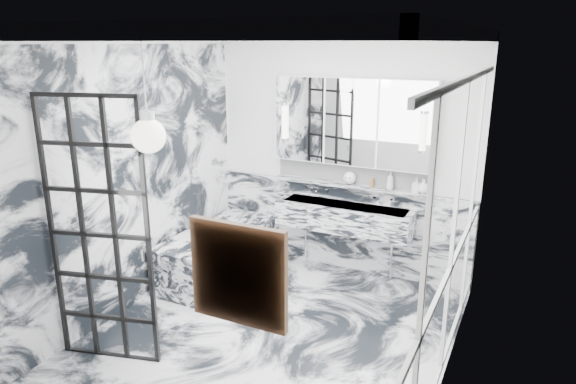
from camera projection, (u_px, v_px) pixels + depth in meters
The scene contains 25 objects.
floor at pixel (271, 334), 4.93m from camera, with size 3.60×3.60×0.00m, color white.
ceiling at pixel (268, 29), 4.14m from camera, with size 3.60×3.60×0.00m, color white.
wall_back at pixel (341, 156), 6.08m from camera, with size 3.60×3.60×0.00m, color white.
wall_front at pixel (124, 274), 2.98m from camera, with size 3.60×3.60×0.00m, color white.
wall_left at pixel (131, 175), 5.21m from camera, with size 3.60×3.60×0.00m, color white.
wall_right at pixel (457, 221), 3.85m from camera, with size 3.60×3.60×0.00m, color white.
marble_clad_back at pixel (339, 226), 6.31m from camera, with size 3.18×0.05×1.05m, color white.
marble_clad_left at pixel (133, 181), 5.22m from camera, with size 0.02×3.56×2.68m, color white.
panel_molding at pixel (453, 233), 3.89m from camera, with size 0.03×3.40×2.30m, color white.
soap_bottle_a at pixel (390, 181), 5.80m from camera, with size 0.08×0.08×0.20m, color #8C5919.
soap_bottle_b at pixel (416, 185), 5.68m from camera, with size 0.08×0.08×0.17m, color #4C4C51.
soap_bottle_c at pixel (423, 186), 5.64m from camera, with size 0.13×0.13×0.16m, color silver.
face_pot at pixel (350, 178), 6.01m from camera, with size 0.15×0.15×0.15m, color white.
amber_bottle at pixel (372, 183), 5.90m from camera, with size 0.04×0.04×0.10m, color #8C5919.
flower_vase at pixel (203, 251), 5.33m from camera, with size 0.09×0.09×0.12m, color silver.
crittall_door at pixel (99, 235), 4.27m from camera, with size 0.88×0.04×2.30m, color black, non-canonical shape.
artwork at pixel (238, 274), 2.66m from camera, with size 0.46×0.04×0.46m, color #C86914.
pendant_light at pixel (148, 136), 3.45m from camera, with size 0.23×0.23×0.23m, color white.
trough_sink at pixel (344, 217), 6.00m from camera, with size 1.60×0.45×0.30m, color silver.
ledge at pixel (350, 186), 6.04m from camera, with size 1.90×0.14×0.04m, color silver.
subway_tile at pixel (352, 173), 6.06m from camera, with size 1.90×0.03×0.23m, color white.
mirror_cabinet at pixel (353, 122), 5.84m from camera, with size 1.90×0.16×1.00m, color white.
sconce_left at pixel (285, 122), 6.11m from camera, with size 0.07×0.07×0.40m, color white.
sconce_right at pixel (423, 132), 5.42m from camera, with size 0.07×0.07×0.40m, color white.
bathtub at pixel (219, 253), 6.12m from camera, with size 0.75×1.65×0.55m, color silver.
Camera 1 is at (2.06, -3.82, 2.69)m, focal length 32.00 mm.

